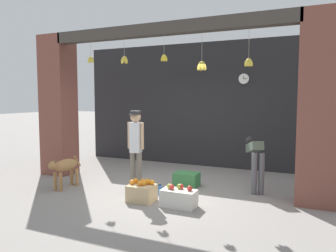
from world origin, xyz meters
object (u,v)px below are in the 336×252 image
object	(u,v)px
water_bottle	(160,190)
fruit_crate_apples	(179,197)
dog	(65,167)
produce_box_green	(187,179)
wall_clock	(244,79)
shopkeeper	(136,145)
worker_stooping	(255,157)
fruit_crate_oranges	(142,192)

from	to	relation	value
water_bottle	fruit_crate_apples	bearing A→B (deg)	-37.91
dog	produce_box_green	size ratio (longest dim) A/B	1.74
wall_clock	shopkeeper	bearing A→B (deg)	-117.18
fruit_crate_apples	dog	bearing A→B (deg)	178.37
shopkeeper	wall_clock	bearing A→B (deg)	-122.55
dog	water_bottle	xyz separation A→B (m)	(1.99, 0.37, -0.34)
dog	water_bottle	size ratio (longest dim) A/B	3.85
fruit_crate_apples	worker_stooping	bearing A→B (deg)	55.87
worker_stooping	fruit_crate_apples	bearing A→B (deg)	-148.64
worker_stooping	produce_box_green	world-z (taller)	worker_stooping
fruit_crate_oranges	fruit_crate_apples	world-z (taller)	fruit_crate_oranges
shopkeeper	wall_clock	size ratio (longest dim) A/B	5.79
shopkeeper	fruit_crate_oranges	size ratio (longest dim) A/B	3.49
dog	fruit_crate_apples	size ratio (longest dim) A/B	1.48
fruit_crate_apples	produce_box_green	size ratio (longest dim) A/B	1.18
produce_box_green	fruit_crate_oranges	bearing A→B (deg)	-105.80
fruit_crate_oranges	wall_clock	world-z (taller)	wall_clock
worker_stooping	wall_clock	xyz separation A→B (m)	(-0.63, 1.88, 1.65)
shopkeeper	dog	bearing A→B (deg)	9.91
worker_stooping	wall_clock	world-z (taller)	wall_clock
produce_box_green	wall_clock	size ratio (longest dim) A/B	1.82
dog	water_bottle	distance (m)	2.05
shopkeeper	produce_box_green	xyz separation A→B (m)	(0.75, 0.82, -0.80)
shopkeeper	fruit_crate_apples	distance (m)	1.44
water_bottle	wall_clock	xyz separation A→B (m)	(0.96, 2.93, 2.24)
dog	shopkeeper	size ratio (longest dim) A/B	0.55
fruit_crate_apples	water_bottle	distance (m)	0.73
shopkeeper	fruit_crate_oranges	bearing A→B (deg)	124.52
shopkeeper	water_bottle	bearing A→B (deg)	172.33
worker_stooping	fruit_crate_oranges	world-z (taller)	worker_stooping
fruit_crate_oranges	wall_clock	xyz separation A→B (m)	(1.10, 3.37, 2.17)
fruit_crate_oranges	produce_box_green	xyz separation A→B (m)	(0.36, 1.29, -0.03)
fruit_crate_apples	produce_box_green	bearing A→B (deg)	105.54
shopkeeper	water_bottle	world-z (taller)	shopkeeper
dog	produce_box_green	xyz separation A→B (m)	(2.20, 1.22, -0.30)
worker_stooping	water_bottle	xyz separation A→B (m)	(-1.59, -1.05, -0.59)
fruit_crate_oranges	water_bottle	size ratio (longest dim) A/B	2.01
water_bottle	worker_stooping	bearing A→B (deg)	33.46
fruit_crate_apples	produce_box_green	world-z (taller)	fruit_crate_apples
fruit_crate_apples	water_bottle	bearing A→B (deg)	142.09
shopkeeper	fruit_crate_apples	world-z (taller)	shopkeeper
worker_stooping	shopkeeper	bearing A→B (deg)	-178.68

